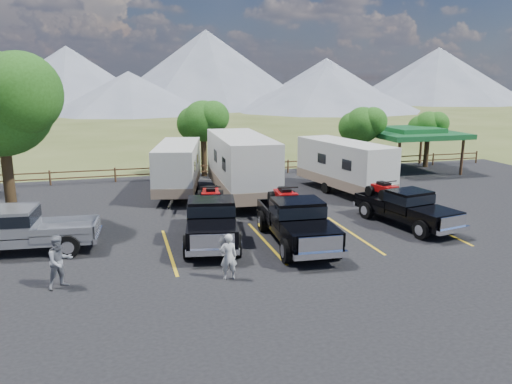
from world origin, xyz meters
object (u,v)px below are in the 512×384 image
object	(u,v)px
rig_right	(405,206)
person_a	(228,257)
pavilion	(412,133)
trailer_left	(178,168)
rig_left	(211,217)
trailer_center	(241,166)
rig_center	(295,219)
pickup_silver	(20,229)
trailer_right	(344,166)
person_b	(60,262)

from	to	relation	value
rig_right	person_a	world-z (taller)	rig_right
pavilion	trailer_left	world-z (taller)	pavilion
rig_left	trailer_left	size ratio (longest dim) A/B	0.75
pavilion	trailer_center	size ratio (longest dim) A/B	0.60
trailer_center	rig_center	bearing A→B (deg)	-85.60
rig_left	pickup_silver	size ratio (longest dim) A/B	1.04
rig_center	pickup_silver	bearing A→B (deg)	174.38
rig_right	trailer_right	bearing A→B (deg)	77.09
rig_center	person_b	distance (m)	9.17
pickup_silver	trailer_left	bearing A→B (deg)	144.89
pavilion	trailer_center	xyz separation A→B (m)	(-14.13, -5.25, -0.88)
person_a	rig_right	bearing A→B (deg)	-153.90
trailer_center	person_b	size ratio (longest dim) A/B	5.81
rig_left	trailer_right	world-z (taller)	trailer_right
pavilion	pickup_silver	world-z (taller)	pavilion
rig_center	person_b	xyz separation A→B (m)	(-8.90, -2.23, -0.13)
pickup_silver	person_a	world-z (taller)	pickup_silver
rig_right	trailer_left	bearing A→B (deg)	124.00
rig_right	trailer_right	world-z (taller)	trailer_right
rig_center	person_a	world-z (taller)	rig_center
rig_center	rig_right	distance (m)	5.86
rig_center	person_a	bearing A→B (deg)	-135.70
rig_left	rig_right	world-z (taller)	rig_left
trailer_left	pavilion	bearing A→B (deg)	22.66
rig_left	trailer_center	xyz separation A→B (m)	(2.99, 6.88, 0.88)
rig_left	trailer_left	distance (m)	9.05
pavilion	trailer_right	world-z (taller)	pavilion
rig_center	trailer_center	xyz separation A→B (m)	(-0.29, 8.13, 0.85)
rig_right	trailer_right	size ratio (longest dim) A/B	0.67
trailer_left	rig_center	bearing A→B (deg)	-58.36
trailer_center	trailer_left	bearing A→B (deg)	149.11
trailer_center	pickup_silver	xyz separation A→B (m)	(-10.45, -6.39, -0.92)
rig_left	trailer_right	bearing A→B (deg)	46.13
rig_center	person_a	xyz separation A→B (m)	(-3.49, -3.00, -0.21)
pavilion	trailer_left	xyz separation A→B (m)	(-17.40, -3.10, -1.20)
trailer_left	person_b	distance (m)	13.62
person_a	rig_center	bearing A→B (deg)	-136.87
pavilion	rig_left	world-z (taller)	pavilion
rig_center	trailer_center	world-z (taller)	trailer_center
pavilion	trailer_left	bearing A→B (deg)	-169.89
pavilion	rig_center	size ratio (longest dim) A/B	0.97
person_b	pickup_silver	bearing A→B (deg)	85.08
trailer_right	person_a	size ratio (longest dim) A/B	5.50
rig_left	pickup_silver	xyz separation A→B (m)	(-7.46, 0.48, -0.05)
rig_left	rig_right	bearing A→B (deg)	8.66
pickup_silver	person_a	distance (m)	8.66
trailer_center	trailer_right	bearing A→B (deg)	1.38
trailer_left	pickup_silver	world-z (taller)	trailer_left
pavilion	rig_right	xyz separation A→B (m)	(-8.08, -12.33, -1.84)
pavilion	person_a	size ratio (longest dim) A/B	3.88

